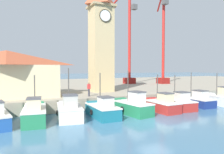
{
  "coord_description": "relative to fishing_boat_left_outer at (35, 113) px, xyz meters",
  "views": [
    {
      "loc": [
        -11.06,
        -15.23,
        4.67
      ],
      "look_at": [
        0.14,
        9.06,
        3.5
      ],
      "focal_mm": 35.0,
      "sensor_mm": 36.0,
      "label": 1
    }
  ],
  "objects": [
    {
      "name": "dock_worker_near_tower",
      "position": [
        6.35,
        4.34,
        1.4
      ],
      "size": [
        0.34,
        0.22,
        1.62
      ],
      "color": "#33333D",
      "rests_on": "quay_wharf"
    },
    {
      "name": "fishing_boat_left_outer",
      "position": [
        0.0,
        0.0,
        0.0
      ],
      "size": [
        2.5,
        5.37,
        4.0
      ],
      "color": "#237A4C",
      "rests_on": "ground"
    },
    {
      "name": "quay_wharf",
      "position": [
        9.34,
        22.78,
        -0.12
      ],
      "size": [
        120.0,
        40.0,
        1.34
      ],
      "primitive_type": "cube",
      "color": "#9E937F",
      "rests_on": "ground"
    },
    {
      "name": "fishing_boat_center",
      "position": [
        9.17,
        -0.66,
        0.02
      ],
      "size": [
        2.59,
        5.03,
        4.36
      ],
      "color": "#237A4C",
      "rests_on": "ground"
    },
    {
      "name": "fishing_boat_right_outer",
      "position": [
        18.55,
        0.26,
        -0.12
      ],
      "size": [
        2.14,
        4.95,
        4.07
      ],
      "color": "navy",
      "rests_on": "ground"
    },
    {
      "name": "fishing_boat_mid_left",
      "position": [
        5.96,
        -0.73,
        -0.07
      ],
      "size": [
        2.06,
        4.58,
        4.16
      ],
      "color": "#196B7F",
      "rests_on": "ground"
    },
    {
      "name": "port_crane_near",
      "position": [
        20.3,
        20.06,
        7.86
      ],
      "size": [
        3.69,
        8.53,
        20.16
      ],
      "color": "maroon",
      "rests_on": "quay_wharf"
    },
    {
      "name": "ground_plane",
      "position": [
        9.34,
        -4.28,
        -0.79
      ],
      "size": [
        300.0,
        300.0,
        0.0
      ],
      "primitive_type": "plane",
      "color": "teal"
    },
    {
      "name": "warehouse_left",
      "position": [
        -2.21,
        7.58,
        3.24
      ],
      "size": [
        11.1,
        6.4,
        5.25
      ],
      "color": "beige",
      "rests_on": "quay_wharf"
    },
    {
      "name": "fishing_boat_far_right",
      "position": [
        21.72,
        -0.75,
        0.01
      ],
      "size": [
        2.01,
        4.14,
        4.0
      ],
      "color": "silver",
      "rests_on": "ground"
    },
    {
      "name": "fishing_boat_mid_right",
      "position": [
        12.66,
        -0.75,
        -0.08
      ],
      "size": [
        2.18,
        4.55,
        3.93
      ],
      "color": "#AD2823",
      "rests_on": "ground"
    },
    {
      "name": "fishing_boat_left_inner",
      "position": [
        2.97,
        -0.11,
        0.01
      ],
      "size": [
        2.72,
        4.82,
        4.61
      ],
      "color": "silver",
      "rests_on": "ground"
    },
    {
      "name": "fishing_boat_right_inner",
      "position": [
        15.17,
        -0.52,
        -0.09
      ],
      "size": [
        2.39,
        4.47,
        3.82
      ],
      "color": "#AD2823",
      "rests_on": "ground"
    },
    {
      "name": "port_crane_far",
      "position": [
        26.79,
        17.1,
        8.08
      ],
      "size": [
        4.06,
        7.62,
        19.44
      ],
      "color": "maroon",
      "rests_on": "quay_wharf"
    },
    {
      "name": "clock_tower",
      "position": [
        9.62,
        8.71,
        8.55
      ],
      "size": [
        3.33,
        3.33,
        16.62
      ],
      "color": "tan",
      "rests_on": "quay_wharf"
    }
  ]
}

